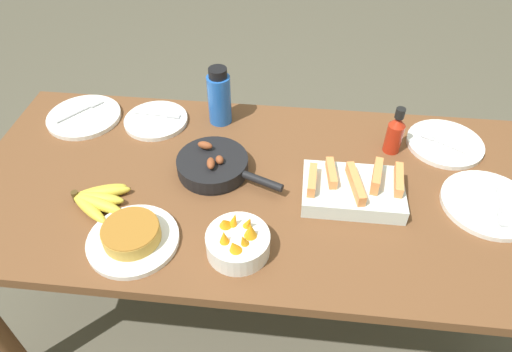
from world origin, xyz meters
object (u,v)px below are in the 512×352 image
at_px(empty_plate_far_left, 156,120).
at_px(hot_sauce_bottle, 395,133).
at_px(banana_bunch, 97,199).
at_px(empty_plate_far_right, 84,117).
at_px(frittata_plate_center, 132,237).
at_px(fruit_bowl_mango, 238,242).
at_px(melon_tray, 353,189).
at_px(water_bottle, 219,97).
at_px(empty_plate_mid_edge, 445,144).
at_px(skillet, 214,165).
at_px(empty_plate_near_front, 489,204).

height_order(empty_plate_far_left, hot_sauce_bottle, hot_sauce_bottle).
height_order(banana_bunch, empty_plate_far_right, banana_bunch).
distance_m(frittata_plate_center, hot_sauce_bottle, 0.86).
distance_m(banana_bunch, frittata_plate_center, 0.19).
bearing_deg(banana_bunch, fruit_bowl_mango, -16.21).
bearing_deg(melon_tray, hot_sauce_bottle, 59.21).
bearing_deg(hot_sauce_bottle, empty_plate_far_right, 176.88).
xyz_separation_m(fruit_bowl_mango, hot_sauce_bottle, (0.44, 0.46, 0.03)).
bearing_deg(water_bottle, hot_sauce_bottle, -9.80).
bearing_deg(fruit_bowl_mango, hot_sauce_bottle, 46.08).
bearing_deg(fruit_bowl_mango, empty_plate_mid_edge, 38.94).
relative_size(banana_bunch, empty_plate_mid_edge, 0.71).
xyz_separation_m(empty_plate_far_left, hot_sauce_bottle, (0.80, -0.06, 0.06)).
height_order(melon_tray, skillet, melon_tray).
height_order(skillet, empty_plate_far_right, skillet).
bearing_deg(melon_tray, empty_plate_far_right, 162.85).
xyz_separation_m(empty_plate_near_front, water_bottle, (-0.84, 0.32, 0.09)).
bearing_deg(frittata_plate_center, fruit_bowl_mango, 0.66).
bearing_deg(frittata_plate_center, banana_bunch, 138.58).
distance_m(banana_bunch, empty_plate_far_left, 0.40).
bearing_deg(empty_plate_mid_edge, hot_sauce_bottle, -166.32).
distance_m(empty_plate_far_left, fruit_bowl_mango, 0.64).
bearing_deg(melon_tray, empty_plate_far_left, 156.34).
distance_m(banana_bunch, hot_sauce_bottle, 0.93).
relative_size(frittata_plate_center, empty_plate_far_right, 0.96).
relative_size(water_bottle, hot_sauce_bottle, 1.26).
bearing_deg(banana_bunch, water_bottle, 56.52).
height_order(empty_plate_mid_edge, fruit_bowl_mango, fruit_bowl_mango).
xyz_separation_m(banana_bunch, skillet, (0.31, 0.17, 0.01)).
xyz_separation_m(skillet, empty_plate_mid_edge, (0.74, 0.21, -0.02)).
distance_m(skillet, water_bottle, 0.28).
xyz_separation_m(banana_bunch, hot_sauce_bottle, (0.87, 0.33, 0.05)).
bearing_deg(skillet, fruit_bowl_mango, -46.39).
height_order(empty_plate_near_front, water_bottle, water_bottle).
relative_size(frittata_plate_center, hot_sauce_bottle, 1.49).
bearing_deg(empty_plate_far_right, water_bottle, 4.98).
bearing_deg(melon_tray, empty_plate_mid_edge, 40.73).
bearing_deg(empty_plate_far_left, empty_plate_mid_edge, -1.21).
bearing_deg(fruit_bowl_mango, skillet, 111.47).
relative_size(empty_plate_near_front, empty_plate_mid_edge, 1.09).
bearing_deg(empty_plate_far_left, skillet, -42.83).
relative_size(melon_tray, empty_plate_far_right, 1.14).
distance_m(frittata_plate_center, empty_plate_mid_edge, 1.04).
relative_size(empty_plate_far_right, empty_plate_mid_edge, 1.03).
xyz_separation_m(melon_tray, frittata_plate_center, (-0.59, -0.23, -0.01)).
xyz_separation_m(empty_plate_near_front, fruit_bowl_mango, (-0.70, -0.24, 0.03)).
bearing_deg(skillet, empty_plate_far_left, 159.30).
bearing_deg(empty_plate_near_front, empty_plate_mid_edge, 105.63).
bearing_deg(hot_sauce_bottle, skillet, -163.42).
distance_m(melon_tray, water_bottle, 0.56).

